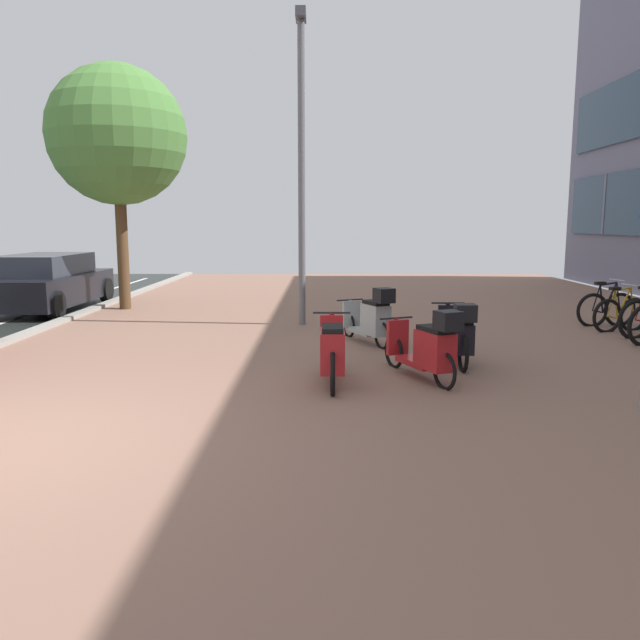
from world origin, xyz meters
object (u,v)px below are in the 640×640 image
scooter_near (428,347)px  scooter_far (371,318)px  lamp_post (301,156)px  street_tree (117,136)px  scooter_mid (457,335)px  bicycle_rack_07 (620,314)px  bicycle_rack_08 (606,309)px  scooter_extra (332,352)px  parked_car_far (47,283)px

scooter_near → scooter_far: size_ratio=1.08×
lamp_post → street_tree: lamp_post is taller
scooter_near → scooter_mid: (0.60, 1.00, -0.01)m
scooter_mid → lamp_post: lamp_post is taller
scooter_far → lamp_post: size_ratio=0.25×
bicycle_rack_07 → scooter_mid: size_ratio=0.68×
scooter_far → lamp_post: bearing=120.3°
bicycle_rack_07 → lamp_post: (-6.15, 0.78, 3.04)m
bicycle_rack_08 → scooter_near: 6.31m
bicycle_rack_08 → scooter_mid: size_ratio=0.71×
bicycle_rack_07 → scooter_extra: bicycle_rack_07 is taller
bicycle_rack_07 → scooter_near: size_ratio=0.75×
scooter_extra → street_tree: 9.44m
scooter_near → bicycle_rack_07: bearing=41.8°
bicycle_rack_07 → street_tree: (-10.54, 3.13, 3.75)m
street_tree → scooter_extra: bearing=-55.5°
bicycle_rack_08 → scooter_mid: 5.17m
bicycle_rack_08 → street_tree: 11.47m
scooter_mid → scooter_far: 1.89m
scooter_near → scooter_extra: size_ratio=0.90×
scooter_far → street_tree: street_tree is taller
scooter_extra → lamp_post: size_ratio=0.31×
scooter_extra → street_tree: bearing=124.5°
scooter_mid → scooter_near: bearing=-120.9°
scooter_far → street_tree: size_ratio=0.27×
scooter_near → scooter_mid: bearing=59.1°
bicycle_rack_08 → scooter_far: bearing=-157.5°
scooter_mid → lamp_post: bearing=123.3°
scooter_near → parked_car_far: size_ratio=0.40×
bicycle_rack_08 → street_tree: street_tree is taller
parked_car_far → street_tree: (1.83, 0.14, 3.43)m
scooter_mid → scooter_far: bearing=127.2°
bicycle_rack_08 → street_tree: bearing=166.8°
bicycle_rack_07 → parked_car_far: 12.73m
scooter_mid → scooter_extra: (-1.85, -1.17, -0.02)m
bicycle_rack_07 → scooter_extra: (-5.61, -4.05, 0.10)m
bicycle_rack_07 → scooter_extra: size_ratio=0.67×
bicycle_rack_08 → scooter_far: scooter_far is taller
scooter_near → scooter_extra: scooter_near is taller
bicycle_rack_08 → parked_car_far: size_ratio=0.31×
scooter_far → scooter_extra: (-0.71, -2.67, -0.03)m
bicycle_rack_07 → bicycle_rack_08: (0.02, 0.66, 0.01)m
scooter_far → scooter_extra: size_ratio=0.83×
scooter_far → scooter_mid: bearing=-52.8°
scooter_mid → street_tree: size_ratio=0.32×
scooter_mid → parked_car_far: bearing=145.7°
scooter_mid → street_tree: bearing=138.5°
bicycle_rack_08 → scooter_extra: (-5.63, -4.71, 0.09)m
scooter_near → parked_car_far: 10.56m
bicycle_rack_08 → scooter_far: (-4.92, -2.03, 0.12)m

